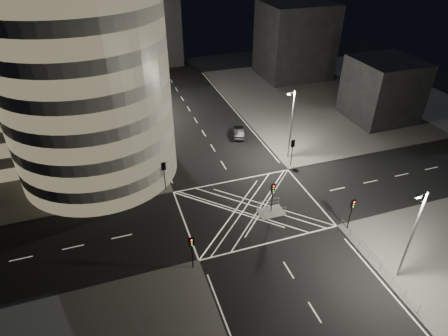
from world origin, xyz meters
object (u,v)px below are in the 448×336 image
object	(u,v)px
street_lamp_right_near	(412,234)
traffic_signal_fl	(164,171)
street_lamp_left_near	(150,134)
sedan	(239,132)
traffic_signal_island	(273,193)
traffic_signal_fr	(293,148)
traffic_signal_nr	(352,209)
traffic_signal_nl	(192,247)
street_lamp_right_far	(291,123)
central_island	(271,212)
street_lamp_left_far	(132,86)

from	to	relation	value
street_lamp_right_near	traffic_signal_fl	bearing A→B (deg)	131.24
street_lamp_left_near	sedan	xyz separation A→B (m)	(14.44, 5.31, -4.81)
traffic_signal_island	street_lamp_right_near	bearing A→B (deg)	-59.25
traffic_signal_fr	traffic_signal_island	size ratio (longest dim) A/B	1.00
traffic_signal_fr	traffic_signal_nr	size ratio (longest dim) A/B	1.00
traffic_signal_nl	street_lamp_right_far	bearing A→B (deg)	40.91
traffic_signal_fl	traffic_signal_island	size ratio (longest dim) A/B	1.00
street_lamp_right_near	central_island	bearing A→B (deg)	120.75
street_lamp_left_near	sedan	size ratio (longest dim) A/B	2.27
traffic_signal_fr	sedan	world-z (taller)	traffic_signal_fr
central_island	sedan	xyz separation A→B (m)	(3.00, 18.81, 0.65)
traffic_signal_fl	traffic_signal_nr	distance (m)	22.24
traffic_signal_nl	traffic_signal_island	distance (m)	12.03
sedan	traffic_signal_fl	bearing A→B (deg)	55.06
traffic_signal_island	street_lamp_left_near	xyz separation A→B (m)	(-11.44, 13.50, 2.63)
traffic_signal_nr	sedan	distance (m)	24.51
traffic_signal_fr	street_lamp_left_far	distance (m)	29.63
traffic_signal_fr	street_lamp_left_far	bearing A→B (deg)	128.17
traffic_signal_fr	street_lamp_right_far	bearing A→B (deg)	73.89
street_lamp_left_near	street_lamp_right_near	world-z (taller)	same
street_lamp_right_near	sedan	distance (m)	31.99
traffic_signal_fr	street_lamp_right_near	distance (m)	20.97
street_lamp_left_far	traffic_signal_nr	bearing A→B (deg)	-63.64
central_island	street_lamp_right_far	world-z (taller)	street_lamp_right_far
traffic_signal_nl	street_lamp_right_far	world-z (taller)	street_lamp_right_far
traffic_signal_nl	traffic_signal_island	world-z (taller)	same
street_lamp_left_far	sedan	distance (m)	19.81
central_island	traffic_signal_island	size ratio (longest dim) A/B	0.75
traffic_signal_fl	street_lamp_left_far	world-z (taller)	street_lamp_left_far
street_lamp_left_far	street_lamp_right_near	xyz separation A→B (m)	(18.87, -44.00, 0.00)
central_island	traffic_signal_nr	distance (m)	9.08
street_lamp_right_near	street_lamp_left_far	bearing A→B (deg)	113.21
traffic_signal_fr	street_lamp_left_near	bearing A→B (deg)	164.08
street_lamp_right_far	street_lamp_right_near	world-z (taller)	same
traffic_signal_fl	street_lamp_left_far	distance (m)	23.36
traffic_signal_island	street_lamp_right_far	size ratio (longest dim) A/B	0.40
traffic_signal_island	traffic_signal_fl	bearing A→B (deg)	142.46
central_island	traffic_signal_fl	size ratio (longest dim) A/B	0.75
traffic_signal_nl	street_lamp_right_near	size ratio (longest dim) A/B	0.40
street_lamp_right_near	traffic_signal_nl	bearing A→B (deg)	158.45
street_lamp_left_far	street_lamp_right_far	distance (m)	28.23
traffic_signal_island	sedan	xyz separation A→B (m)	(3.00, 18.81, -2.19)
traffic_signal_island	street_lamp_right_far	world-z (taller)	street_lamp_right_far
street_lamp_left_near	sedan	bearing A→B (deg)	20.20
traffic_signal_nr	sedan	bearing A→B (deg)	98.95
traffic_signal_nl	traffic_signal_fl	bearing A→B (deg)	90.00
traffic_signal_nl	street_lamp_left_near	size ratio (longest dim) A/B	0.40
central_island	street_lamp_left_near	distance (m)	18.52
street_lamp_left_near	street_lamp_right_near	size ratio (longest dim) A/B	1.00
sedan	central_island	bearing A→B (deg)	98.69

